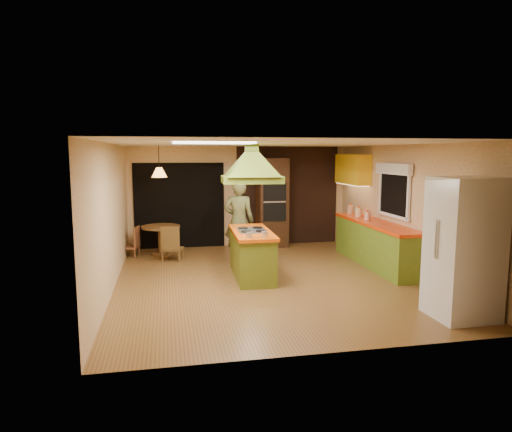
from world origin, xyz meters
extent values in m
plane|color=brown|center=(0.00, 0.00, 0.00)|extent=(6.50, 6.50, 0.00)
plane|color=beige|center=(0.00, 3.25, 1.25)|extent=(5.50, 0.00, 5.50)
plane|color=beige|center=(0.00, -3.25, 1.25)|extent=(5.50, 0.00, 5.50)
plane|color=beige|center=(-2.75, 0.00, 1.25)|extent=(0.00, 6.50, 6.50)
plane|color=beige|center=(2.75, 0.00, 1.25)|extent=(0.00, 6.50, 6.50)
plane|color=silver|center=(0.00, 0.00, 2.50)|extent=(6.50, 6.50, 0.00)
cube|color=#381E14|center=(1.25, 3.23, 1.25)|extent=(2.64, 0.03, 2.50)
cube|color=black|center=(-1.50, 3.23, 1.05)|extent=(2.20, 0.03, 2.10)
cube|color=olive|center=(2.45, 0.60, 0.43)|extent=(0.58, 3.00, 0.86)
cube|color=#E53807|center=(2.45, 0.60, 0.89)|extent=(0.62, 3.05, 0.06)
cube|color=yellow|center=(2.57, 2.20, 1.95)|extent=(0.34, 1.40, 0.70)
cube|color=black|center=(2.72, 0.40, 1.55)|extent=(0.03, 1.16, 0.96)
cube|color=white|center=(2.67, 0.40, 2.02)|extent=(0.10, 1.35, 0.22)
cube|color=white|center=(-1.10, -1.20, 2.48)|extent=(1.20, 0.60, 0.03)
cube|color=#626C1B|center=(-0.25, 0.22, 0.41)|extent=(0.71, 1.71, 0.82)
cube|color=#D74D07|center=(-0.25, 0.22, 0.85)|extent=(0.77, 1.79, 0.06)
cube|color=silver|center=(-0.25, 0.22, 0.89)|extent=(0.54, 0.76, 0.02)
cube|color=#5B721C|center=(-0.25, 0.22, 1.85)|extent=(1.14, 0.85, 0.13)
pyramid|color=#5B721C|center=(-0.25, 0.22, 2.36)|extent=(1.14, 0.85, 0.45)
cube|color=#5B721C|center=(-0.25, 0.22, 2.43)|extent=(0.22, 0.22, 0.13)
imported|color=#494D28|center=(-0.30, 1.46, 0.89)|extent=(0.75, 0.60, 1.78)
cube|color=silver|center=(2.28, -2.47, 1.00)|extent=(0.83, 0.79, 2.01)
cube|color=#402514|center=(0.77, 2.95, 1.11)|extent=(0.75, 0.61, 2.21)
cube|color=black|center=(0.77, 2.65, 1.41)|extent=(0.57, 0.04, 0.45)
cube|color=black|center=(0.77, 2.65, 0.91)|extent=(0.57, 0.04, 0.45)
cylinder|color=brown|center=(-1.96, 2.54, 0.64)|extent=(0.88, 0.88, 0.05)
cylinder|color=brown|center=(-1.96, 2.54, 0.33)|extent=(0.14, 0.14, 0.62)
cylinder|color=brown|center=(-1.96, 2.54, 0.03)|extent=(0.49, 0.49, 0.05)
cone|color=#FF9E3F|center=(-1.96, 2.54, 1.90)|extent=(0.44, 0.44, 0.22)
cylinder|color=beige|center=(2.40, 1.85, 1.02)|extent=(0.17, 0.17, 0.21)
cylinder|color=#FFF2CD|center=(2.40, 1.40, 1.02)|extent=(0.15, 0.15, 0.20)
cylinder|color=#FBE3CA|center=(2.40, 0.94, 1.00)|extent=(0.15, 0.15, 0.17)
camera|label=1|loc=(-1.82, -8.08, 2.33)|focal=32.00mm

